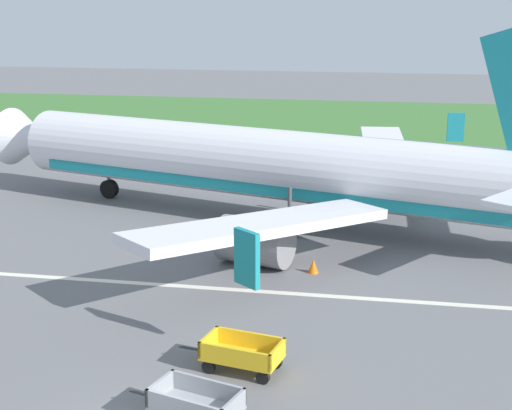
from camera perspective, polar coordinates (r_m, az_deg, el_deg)
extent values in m
cube|color=#3D7033|center=(77.31, 5.46, 6.45)|extent=(220.00, 28.00, 0.06)
cube|color=silver|center=(31.79, -2.19, -6.31)|extent=(120.00, 0.36, 0.01)
cylinder|color=silver|center=(40.79, 0.65, 3.15)|extent=(29.79, 12.20, 3.70)
cube|color=teal|center=(41.02, 0.65, 1.76)|extent=(26.87, 11.16, 0.56)
cone|color=silver|center=(50.23, -16.50, 4.81)|extent=(4.11, 4.40, 3.63)
cube|color=silver|center=(31.93, 0.59, -1.51)|extent=(10.17, 11.76, 1.35)
cube|color=teal|center=(24.99, -0.69, -4.01)|extent=(0.98, 0.84, 1.90)
cylinder|color=gray|center=(34.19, -0.09, -2.74)|extent=(3.67, 2.93, 2.10)
cube|color=silver|center=(47.03, 9.75, 3.71)|extent=(3.77, 13.18, 1.35)
cube|color=teal|center=(52.40, 14.72, 5.65)|extent=(1.11, 0.30, 1.90)
cylinder|color=gray|center=(46.25, 7.63, 1.89)|extent=(3.67, 2.93, 2.10)
cylinder|color=#4C4C51|center=(46.66, -10.98, 2.42)|extent=(0.20, 0.20, 2.04)
cylinder|color=black|center=(46.89, -10.92, 1.20)|extent=(1.18, 0.75, 1.10)
cylinder|color=#4C4C51|center=(38.19, 2.53, -0.14)|extent=(0.20, 0.20, 2.04)
cylinder|color=black|center=(38.47, 2.51, -1.61)|extent=(1.18, 0.75, 1.10)
cylinder|color=#4C4C51|center=(42.10, 5.03, 1.27)|extent=(0.20, 0.20, 2.04)
cylinder|color=black|center=(42.36, 5.00, -0.07)|extent=(1.18, 0.75, 1.10)
cube|color=gray|center=(22.32, -4.50, -14.89)|extent=(2.80, 2.06, 0.08)
cube|color=gray|center=(21.69, -5.45, -14.91)|extent=(2.42, 0.82, 0.55)
cube|color=gray|center=(22.65, -3.63, -13.48)|extent=(2.42, 0.82, 0.55)
cube|color=gray|center=(22.75, -7.16, -13.44)|extent=(0.50, 1.37, 0.55)
cube|color=gray|center=(21.63, -1.71, -14.93)|extent=(0.50, 1.37, 0.55)
cylinder|color=#2D2D33|center=(23.22, -8.40, -13.84)|extent=(0.98, 0.37, 0.08)
cylinder|color=black|center=(23.30, -5.77, -14.27)|extent=(0.47, 0.28, 0.44)
cube|color=gold|center=(25.04, -1.03, -11.30)|extent=(2.73, 1.88, 0.08)
cube|color=gold|center=(24.37, -1.65, -11.27)|extent=(2.47, 0.61, 0.55)
cube|color=gold|center=(25.44, -0.45, -10.07)|extent=(2.47, 0.61, 0.55)
cube|color=gold|center=(25.35, -3.57, -10.19)|extent=(0.38, 1.39, 0.55)
cube|color=gold|center=(24.50, 1.59, -11.11)|extent=(0.38, 1.39, 0.55)
cylinder|color=#2D2D33|center=(25.75, -4.78, -10.67)|extent=(1.00, 0.28, 0.08)
cylinder|color=black|center=(25.05, -3.56, -11.99)|extent=(0.46, 0.25, 0.44)
cylinder|color=black|center=(25.96, -2.48, -10.95)|extent=(0.46, 0.25, 0.44)
cylinder|color=black|center=(24.38, 0.51, -12.77)|extent=(0.46, 0.25, 0.44)
cylinder|color=black|center=(25.31, 1.47, -11.66)|extent=(0.46, 0.25, 0.44)
cone|color=orange|center=(33.91, -0.41, -4.27)|extent=(0.55, 0.55, 0.72)
cone|color=orange|center=(33.62, 4.30, -4.58)|extent=(0.47, 0.47, 0.62)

